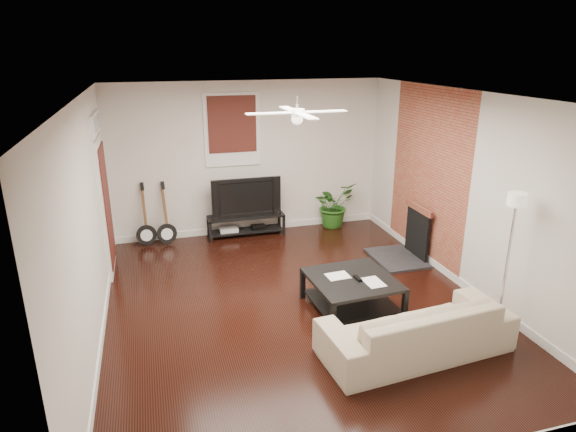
# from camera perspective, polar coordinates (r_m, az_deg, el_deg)

# --- Properties ---
(room) EXTENTS (5.01, 6.01, 2.81)m
(room) POSITION_cam_1_polar(r_m,az_deg,el_deg) (6.32, 0.99, 1.02)
(room) COLOR black
(room) RESTS_ON ground
(brick_accent) EXTENTS (0.02, 2.20, 2.80)m
(brick_accent) POSITION_cam_1_polar(r_m,az_deg,el_deg) (8.21, 15.80, 4.50)
(brick_accent) COLOR #A24834
(brick_accent) RESTS_ON floor
(fireplace) EXTENTS (0.80, 1.10, 0.92)m
(fireplace) POSITION_cam_1_polar(r_m,az_deg,el_deg) (8.34, 13.54, -1.86)
(fireplace) COLOR black
(fireplace) RESTS_ON floor
(window_back) EXTENTS (1.00, 0.06, 1.30)m
(window_back) POSITION_cam_1_polar(r_m,az_deg,el_deg) (8.96, -6.45, 9.84)
(window_back) COLOR #38160F
(window_back) RESTS_ON wall_back
(door_left) EXTENTS (0.08, 1.00, 2.50)m
(door_left) POSITION_cam_1_polar(r_m,az_deg,el_deg) (7.97, -20.41, 2.47)
(door_left) COLOR white
(door_left) RESTS_ON wall_left
(tv_stand) EXTENTS (1.41, 0.38, 0.40)m
(tv_stand) POSITION_cam_1_polar(r_m,az_deg,el_deg) (9.24, -4.85, -1.07)
(tv_stand) COLOR black
(tv_stand) RESTS_ON floor
(tv) EXTENTS (1.27, 0.17, 0.73)m
(tv) POSITION_cam_1_polar(r_m,az_deg,el_deg) (9.08, -4.97, 2.32)
(tv) COLOR black
(tv) RESTS_ON tv_stand
(coffee_table) EXTENTS (1.14, 1.14, 0.45)m
(coffee_table) POSITION_cam_1_polar(r_m,az_deg,el_deg) (6.73, 7.34, -8.83)
(coffee_table) COLOR black
(coffee_table) RESTS_ON floor
(sofa) EXTENTS (2.27, 1.05, 0.64)m
(sofa) POSITION_cam_1_polar(r_m,az_deg,el_deg) (5.94, 14.56, -12.30)
(sofa) COLOR tan
(sofa) RESTS_ON floor
(floor_lamp) EXTENTS (0.32, 0.32, 1.80)m
(floor_lamp) POSITION_cam_1_polar(r_m,az_deg,el_deg) (6.41, 23.94, -5.21)
(floor_lamp) COLOR silver
(floor_lamp) RESTS_ON floor
(potted_plant) EXTENTS (1.00, 0.94, 0.88)m
(potted_plant) POSITION_cam_1_polar(r_m,az_deg,el_deg) (9.66, 5.26, 1.32)
(potted_plant) COLOR #245A19
(potted_plant) RESTS_ON floor
(guitar_left) EXTENTS (0.37, 0.27, 1.14)m
(guitar_left) POSITION_cam_1_polar(r_m,az_deg,el_deg) (8.95, -16.22, 0.07)
(guitar_left) COLOR black
(guitar_left) RESTS_ON floor
(guitar_right) EXTENTS (0.39, 0.30, 1.14)m
(guitar_right) POSITION_cam_1_polar(r_m,az_deg,el_deg) (8.92, -13.98, 0.20)
(guitar_right) COLOR black
(guitar_right) RESTS_ON floor
(ceiling_fan) EXTENTS (1.24, 1.24, 0.32)m
(ceiling_fan) POSITION_cam_1_polar(r_m,az_deg,el_deg) (6.06, 1.06, 11.87)
(ceiling_fan) COLOR white
(ceiling_fan) RESTS_ON ceiling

